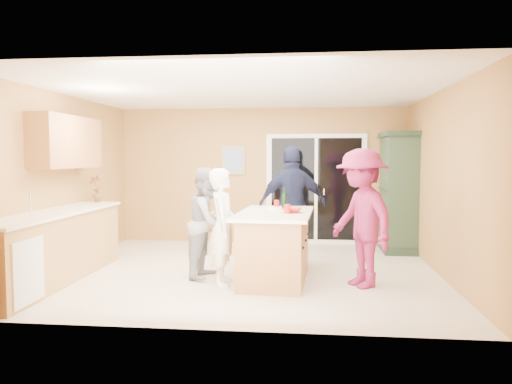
# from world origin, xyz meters

# --- Properties ---
(floor) EXTENTS (5.50, 5.50, 0.00)m
(floor) POSITION_xyz_m (0.00, 0.00, 0.00)
(floor) COLOR beige
(floor) RESTS_ON ground
(ceiling) EXTENTS (5.50, 5.00, 0.10)m
(ceiling) POSITION_xyz_m (0.00, 0.00, 2.60)
(ceiling) COLOR white
(ceiling) RESTS_ON wall_back
(wall_back) EXTENTS (5.50, 0.10, 2.60)m
(wall_back) POSITION_xyz_m (0.00, 2.50, 1.30)
(wall_back) COLOR #E1B75C
(wall_back) RESTS_ON ground
(wall_front) EXTENTS (5.50, 0.10, 2.60)m
(wall_front) POSITION_xyz_m (0.00, -2.50, 1.30)
(wall_front) COLOR #E1B75C
(wall_front) RESTS_ON ground
(wall_left) EXTENTS (0.10, 5.00, 2.60)m
(wall_left) POSITION_xyz_m (-2.75, 0.00, 1.30)
(wall_left) COLOR #E1B75C
(wall_left) RESTS_ON ground
(wall_right) EXTENTS (0.10, 5.00, 2.60)m
(wall_right) POSITION_xyz_m (2.75, 0.00, 1.30)
(wall_right) COLOR #E1B75C
(wall_right) RESTS_ON ground
(left_cabinet_run) EXTENTS (0.65, 3.05, 1.24)m
(left_cabinet_run) POSITION_xyz_m (-2.45, -1.05, 0.46)
(left_cabinet_run) COLOR #B58546
(left_cabinet_run) RESTS_ON floor
(upper_cabinets) EXTENTS (0.35, 1.60, 0.75)m
(upper_cabinets) POSITION_xyz_m (-2.58, -0.20, 1.88)
(upper_cabinets) COLOR #B58546
(upper_cabinets) RESTS_ON wall_left
(sliding_door) EXTENTS (1.90, 0.07, 2.10)m
(sliding_door) POSITION_xyz_m (1.05, 2.46, 1.05)
(sliding_door) COLOR white
(sliding_door) RESTS_ON floor
(framed_picture) EXTENTS (0.46, 0.04, 0.56)m
(framed_picture) POSITION_xyz_m (-0.55, 2.48, 1.60)
(framed_picture) COLOR tan
(framed_picture) RESTS_ON wall_back
(kitchen_island) EXTENTS (1.04, 1.81, 0.93)m
(kitchen_island) POSITION_xyz_m (0.47, -0.49, 0.43)
(kitchen_island) COLOR #B58546
(kitchen_island) RESTS_ON floor
(green_hutch) EXTENTS (0.60, 1.14, 2.09)m
(green_hutch) POSITION_xyz_m (2.49, 1.90, 1.02)
(green_hutch) COLOR #203424
(green_hutch) RESTS_ON floor
(woman_white) EXTENTS (0.41, 0.58, 1.51)m
(woman_white) POSITION_xyz_m (-0.18, -0.79, 0.76)
(woman_white) COLOR white
(woman_white) RESTS_ON floor
(woman_grey) EXTENTS (0.67, 0.81, 1.52)m
(woman_grey) POSITION_xyz_m (-0.46, -0.38, 0.76)
(woman_grey) COLOR #99999B
(woman_grey) RESTS_ON floor
(woman_navy) EXTENTS (1.16, 0.75, 1.83)m
(woman_navy) POSITION_xyz_m (0.67, 0.57, 0.92)
(woman_navy) COLOR #182036
(woman_navy) RESTS_ON floor
(woman_magenta) EXTENTS (1.12, 1.32, 1.77)m
(woman_magenta) POSITION_xyz_m (1.58, -0.69, 0.88)
(woman_magenta) COLOR #982154
(woman_magenta) RESTS_ON floor
(serving_bowl) EXTENTS (0.29, 0.29, 0.06)m
(serving_bowl) POSITION_xyz_m (0.70, -0.53, 0.96)
(serving_bowl) COLOR red
(serving_bowl) RESTS_ON kitchen_island
(tulip_vase) EXTENTS (0.27, 0.22, 0.45)m
(tulip_vase) POSITION_xyz_m (-2.45, 0.51, 1.16)
(tulip_vase) COLOR #B4121E
(tulip_vase) RESTS_ON left_cabinet_run
(tumbler_near) EXTENTS (0.10, 0.10, 0.12)m
(tumbler_near) POSITION_xyz_m (0.64, -0.66, 0.99)
(tumbler_near) COLOR red
(tumbler_near) RESTS_ON kitchen_island
(tumbler_far) EXTENTS (0.10, 0.10, 0.11)m
(tumbler_far) POSITION_xyz_m (0.45, 0.12, 0.98)
(tumbler_far) COLOR red
(tumbler_far) RESTS_ON kitchen_island
(wine_bottle) EXTENTS (0.07, 0.07, 0.31)m
(wine_bottle) POSITION_xyz_m (0.57, -0.07, 1.05)
(wine_bottle) COLOR black
(wine_bottle) RESTS_ON kitchen_island
(white_plate) EXTENTS (0.29, 0.29, 0.01)m
(white_plate) POSITION_xyz_m (0.43, 0.04, 0.93)
(white_plate) COLOR white
(white_plate) RESTS_ON kitchen_island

